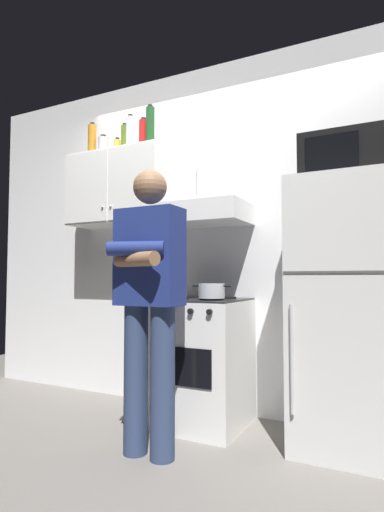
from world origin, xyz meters
TOP-DOWN VIEW (x-y plane):
  - ground_plane at (0.00, 0.00)m, footprint 7.00×7.00m
  - back_wall_tiled at (0.00, 0.60)m, footprint 4.80×0.10m
  - upper_cabinet at (-0.85, 0.37)m, footprint 0.90×0.37m
  - stove_oven at (-0.05, 0.25)m, footprint 0.60×0.62m
  - range_hood at (-0.05, 0.38)m, footprint 0.60×0.44m
  - refrigerator at (0.90, 0.25)m, footprint 0.60×0.62m
  - microwave at (0.90, 0.27)m, footprint 0.48×0.37m
  - person_standing at (-0.10, -0.36)m, footprint 0.38×0.33m
  - cooking_pot at (0.08, 0.13)m, footprint 0.28×0.18m
  - bottle_spice_jar at (-0.91, 0.40)m, footprint 0.06×0.06m
  - bottle_wine_green at (-0.54, 0.34)m, footprint 0.07×0.07m
  - bottle_liquor_amber at (-1.17, 0.39)m, footprint 0.07×0.07m
  - bottle_canister_steel at (-1.05, 0.39)m, footprint 0.09×0.09m
  - bottle_soda_red at (-0.63, 0.38)m, footprint 0.07×0.07m
  - bottle_olive_oil at (-0.83, 0.40)m, footprint 0.06×0.06m
  - bottle_vodka_clear at (-0.75, 0.37)m, footprint 0.07×0.07m

SIDE VIEW (x-z plane):
  - ground_plane at x=0.00m, z-range 0.00..0.00m
  - stove_oven at x=-0.05m, z-range 0.00..0.87m
  - refrigerator at x=0.90m, z-range 0.00..1.60m
  - person_standing at x=-0.10m, z-range 0.08..1.72m
  - cooking_pot at x=0.08m, z-range 0.87..0.97m
  - back_wall_tiled at x=0.00m, z-range 0.00..2.70m
  - range_hood at x=-0.05m, z-range 1.22..1.97m
  - microwave at x=0.90m, z-range 1.60..1.88m
  - upper_cabinet at x=-0.85m, z-range 1.45..2.05m
  - bottle_spice_jar at x=-0.91m, z-range 2.04..2.19m
  - bottle_canister_steel at x=-1.05m, z-range 2.04..2.23m
  - bottle_olive_oil at x=-0.83m, z-range 2.04..2.30m
  - bottle_soda_red at x=-0.63m, z-range 2.04..2.30m
  - bottle_vodka_clear at x=-0.75m, z-range 2.04..2.35m
  - bottle_liquor_amber at x=-1.17m, z-range 2.04..2.36m
  - bottle_wine_green at x=-0.54m, z-range 2.04..2.38m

